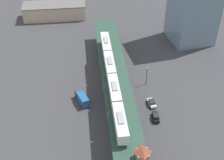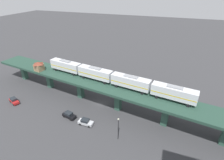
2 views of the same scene
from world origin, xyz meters
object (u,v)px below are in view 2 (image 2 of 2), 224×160
object	(u,v)px
subway_train	(112,77)
street_car_black	(69,115)
street_lamp	(118,127)
signal_hut	(39,66)
street_car_red	(14,101)
delivery_truck	(128,89)
street_car_silver	(86,122)

from	to	relation	value
subway_train	street_car_black	size ratio (longest dim) A/B	10.61
street_lamp	street_car_black	bearing A→B (deg)	-100.10
subway_train	signal_hut	bearing A→B (deg)	-90.84
subway_train	signal_hut	world-z (taller)	subway_train
subway_train	street_lamp	distance (m)	16.65
subway_train	street_car_red	world-z (taller)	subway_train
signal_hut	delivery_truck	xyz separation A→B (m)	(-8.58, 31.82, -8.00)
street_car_silver	street_lamp	distance (m)	11.22
street_car_black	street_car_silver	distance (m)	6.25
street_car_red	street_lamp	size ratio (longest dim) A/B	0.68
street_car_black	street_lamp	bearing A→B (deg)	79.90
street_car_black	delivery_truck	xyz separation A→B (m)	(-19.85, 13.04, 0.82)
signal_hut	street_car_red	size ratio (longest dim) A/B	0.77
signal_hut	street_car_red	distance (m)	14.58
street_car_silver	street_car_black	bearing A→B (deg)	-99.36
subway_train	street_lamp	xyz separation A→B (m)	(13.83, 6.71, -6.39)
subway_train	street_car_red	distance (m)	35.14
subway_train	street_car_red	size ratio (longest dim) A/B	10.45
subway_train	delivery_truck	distance (m)	12.90
street_car_red	street_car_silver	size ratio (longest dim) A/B	1.08
subway_train	signal_hut	distance (m)	28.83
signal_hut	street_lamp	xyz separation A→B (m)	(14.26, 35.53, -5.65)
delivery_truck	street_car_black	bearing A→B (deg)	-33.30
street_car_red	street_lamp	bearing A→B (deg)	85.41
street_lamp	delivery_truck	bearing A→B (deg)	-170.79
subway_train	street_car_black	xyz separation A→B (m)	(10.85, -10.04, -9.56)
street_car_black	street_car_red	size ratio (longest dim) A/B	0.98
street_car_silver	street_lamp	size ratio (longest dim) A/B	0.63
street_car_silver	street_lamp	world-z (taller)	street_lamp
street_car_black	delivery_truck	distance (m)	23.77
subway_train	delivery_truck	bearing A→B (deg)	161.55
street_car_red	street_car_silver	world-z (taller)	same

